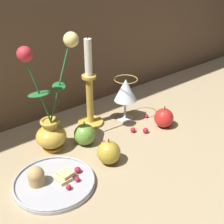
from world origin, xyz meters
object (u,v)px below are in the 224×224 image
Objects in this scene: apple_near_glass at (164,118)px; apple_at_table_edge at (85,134)px; apple_beside_vase at (109,152)px; vase at (51,120)px; wine_glass at (126,91)px; plate_with_pastries at (52,181)px; candlestick at (90,94)px.

apple_near_glass is 0.98× the size of apple_at_table_edge.
apple_beside_vase is at bearing -171.57° from apple_near_glass.
vase is 4.39× the size of apple_at_table_edge.
apple_at_table_edge is at bearing -24.86° from vase.
wine_glass reaches higher than apple_beside_vase.
plate_with_pastries is at bearing -158.69° from wine_glass.
apple_at_table_edge is (-0.22, -0.05, -0.08)m from wine_glass.
candlestick is at bearing 136.67° from apple_near_glass.
apple_near_glass reaches higher than plate_with_pastries.
candlestick reaches higher than apple_beside_vase.
candlestick reaches higher than apple_at_table_edge.
apple_near_glass is (0.47, 0.02, 0.02)m from plate_with_pastries.
plate_with_pastries is at bearing -120.91° from vase.
candlestick is (-0.12, 0.05, 0.01)m from wine_glass.
apple_near_glass is at bearing 8.43° from apple_beside_vase.
wine_glass is at bearing -22.21° from candlestick.
candlestick is 0.26m from apple_beside_vase.
plate_with_pastries is 0.19m from apple_beside_vase.
plate_with_pastries is (-0.09, -0.15, -0.09)m from vase.
apple_at_table_edge is (-0.29, 0.09, 0.00)m from apple_near_glass.
vase is 4.47× the size of apple_near_glass.
vase is at bearing -179.49° from wine_glass.
candlestick is 0.16m from apple_at_table_edge.
candlestick is (0.28, 0.21, 0.11)m from plate_with_pastries.
candlestick is 3.92× the size of apple_at_table_edge.
candlestick is at bearing 36.84° from plate_with_pastries.
apple_at_table_edge is (0.19, 0.11, 0.02)m from plate_with_pastries.
vase is 1.61× the size of plate_with_pastries.
plate_with_pastries is at bearing -149.17° from apple_at_table_edge.
vase is 4.36× the size of apple_beside_vase.
candlestick is 3.99× the size of apple_near_glass.
wine_glass is at bearing 38.80° from apple_beside_vase.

